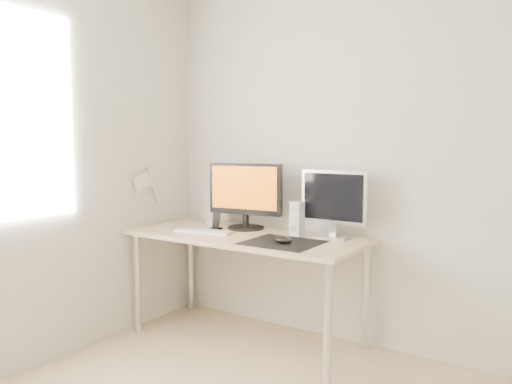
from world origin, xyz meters
The scene contains 11 objects.
wall_back centered at (0.00, 1.75, 1.25)m, with size 3.50×3.50×0.00m, color silver.
mousepad centered at (-0.58, 1.27, 0.73)m, with size 0.45×0.40×0.00m, color black.
mouse centered at (-0.56, 1.24, 0.75)m, with size 0.12×0.07×0.04m, color black.
desk centered at (-0.93, 1.38, 0.65)m, with size 1.60×0.70×0.73m.
main_monitor centered at (-1.05, 1.54, 0.98)m, with size 0.55×0.29×0.47m.
second_monitor centered at (-0.39, 1.59, 0.97)m, with size 0.45×0.16×0.43m.
speaker_left centered at (-1.35, 1.56, 0.84)m, with size 0.07×0.09×0.23m.
speaker_right centered at (-0.62, 1.52, 0.84)m, with size 0.07×0.09×0.23m.
keyboard centered at (-1.22, 1.28, 0.74)m, with size 0.43×0.18×0.02m.
phone_dock centered at (-1.21, 1.41, 0.77)m, with size 0.07×0.06×0.12m.
pennant centered at (-1.72, 1.24, 1.05)m, with size 0.01×0.23×0.29m.
Camera 1 is at (0.93, -1.34, 1.34)m, focal length 35.00 mm.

